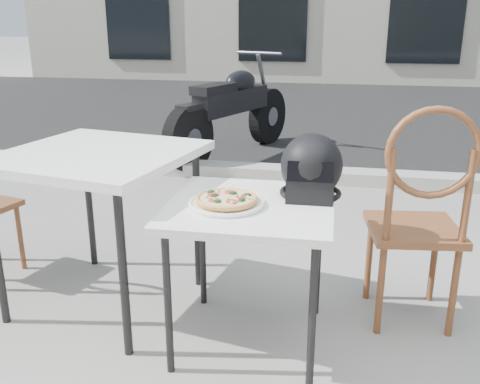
% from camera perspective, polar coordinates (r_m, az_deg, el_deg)
% --- Properties ---
extents(street_asphalt, '(30.00, 8.00, 0.00)m').
position_cam_1_polar(street_asphalt, '(9.02, 10.72, 8.36)').
color(street_asphalt, black).
rests_on(street_asphalt, ground).
extents(curb, '(30.00, 0.25, 0.12)m').
position_cam_1_polar(curb, '(5.10, 10.09, 1.69)').
color(curb, '#A5A29A').
rests_on(curb, ground).
extents(cafe_table_main, '(0.74, 0.74, 0.69)m').
position_cam_1_polar(cafe_table_main, '(2.38, 1.12, -2.63)').
color(cafe_table_main, white).
rests_on(cafe_table_main, ground).
extents(plate, '(0.41, 0.41, 0.02)m').
position_cam_1_polar(plate, '(2.33, -1.44, -1.23)').
color(plate, white).
rests_on(plate, cafe_table_main).
extents(pizza, '(0.29, 0.29, 0.03)m').
position_cam_1_polar(pizza, '(2.32, -1.45, -0.72)').
color(pizza, '#E1A152').
rests_on(pizza, plate).
extents(helmet, '(0.29, 0.30, 0.29)m').
position_cam_1_polar(helmet, '(2.43, 7.61, 2.41)').
color(helmet, black).
rests_on(helmet, cafe_table_main).
extents(cafe_chair_main, '(0.48, 0.48, 1.12)m').
position_cam_1_polar(cafe_chair_main, '(2.65, 18.69, -1.59)').
color(cafe_chair_main, brown).
rests_on(cafe_chair_main, ground).
extents(cafe_table_side, '(1.04, 1.04, 0.84)m').
position_cam_1_polar(cafe_table_side, '(2.78, -14.94, 2.71)').
color(cafe_table_side, white).
rests_on(cafe_table_side, ground).
extents(motorcycle, '(0.96, 2.12, 1.11)m').
position_cam_1_polar(motorcycle, '(5.91, -0.81, 8.48)').
color(motorcycle, black).
rests_on(motorcycle, street_asphalt).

